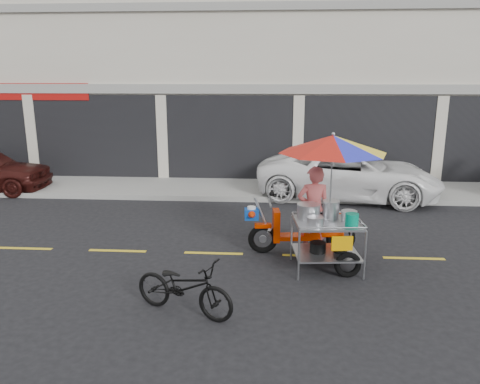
{
  "coord_description": "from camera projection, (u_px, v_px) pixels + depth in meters",
  "views": [
    {
      "loc": [
        -0.85,
        -8.88,
        3.53
      ],
      "look_at": [
        -1.5,
        0.6,
        1.15
      ],
      "focal_mm": 35.0,
      "sensor_mm": 36.0,
      "label": 1
    }
  ],
  "objects": [
    {
      "name": "sidewalk",
      "position": [
        298.0,
        188.0,
        14.7
      ],
      "size": [
        45.0,
        3.0,
        0.15
      ],
      "primitive_type": "cube",
      "color": "gray",
      "rests_on": "ground"
    },
    {
      "name": "near_bicycle",
      "position": [
        184.0,
        287.0,
        7.03
      ],
      "size": [
        1.76,
        1.17,
        0.88
      ],
      "primitive_type": "imported",
      "rotation": [
        0.0,
        0.0,
        1.19
      ],
      "color": "black",
      "rests_on": "ground"
    },
    {
      "name": "ground",
      "position": [
        312.0,
        256.0,
        9.4
      ],
      "size": [
        90.0,
        90.0,
        0.0
      ],
      "primitive_type": "plane",
      "color": "black"
    },
    {
      "name": "centerline",
      "position": [
        312.0,
        256.0,
        9.39
      ],
      "size": [
        42.0,
        0.1,
        0.01
      ],
      "primitive_type": "cube",
      "color": "gold",
      "rests_on": "ground"
    },
    {
      "name": "white_pickup",
      "position": [
        349.0,
        174.0,
        13.67
      ],
      "size": [
        5.58,
        3.3,
        1.46
      ],
      "primitive_type": "imported",
      "rotation": [
        0.0,
        0.0,
        1.39
      ],
      "color": "white",
      "rests_on": "ground"
    },
    {
      "name": "food_vendor_rig",
      "position": [
        323.0,
        181.0,
        8.72
      ],
      "size": [
        2.68,
        2.13,
        2.56
      ],
      "rotation": [
        0.0,
        0.0,
        0.1
      ],
      "color": "black",
      "rests_on": "ground"
    },
    {
      "name": "shophouse_block",
      "position": [
        366.0,
        57.0,
        18.43
      ],
      "size": [
        36.0,
        8.11,
        10.4
      ],
      "color": "beige",
      "rests_on": "ground"
    }
  ]
}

